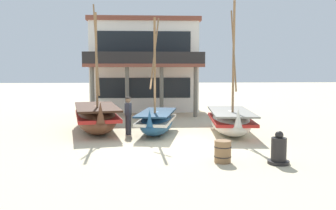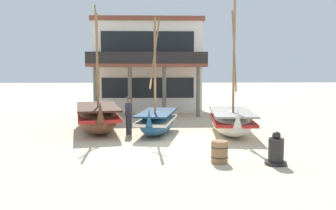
{
  "view_description": "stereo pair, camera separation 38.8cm",
  "coord_description": "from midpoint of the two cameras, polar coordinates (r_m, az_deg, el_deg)",
  "views": [
    {
      "loc": [
        -0.93,
        -14.53,
        2.97
      ],
      "look_at": [
        0.0,
        1.0,
        1.4
      ],
      "focal_mm": 39.27,
      "sensor_mm": 36.0,
      "label": 1
    },
    {
      "loc": [
        -0.54,
        -14.55,
        2.97
      ],
      "look_at": [
        0.0,
        1.0,
        1.4
      ],
      "focal_mm": 39.27,
      "sensor_mm": 36.0,
      "label": 2
    }
  ],
  "objects": [
    {
      "name": "wooden_barrel",
      "position": [
        11.73,
        7.54,
        -7.19
      ],
      "size": [
        0.56,
        0.56,
        0.7
      ],
      "color": "olive",
      "rests_on": "ground"
    },
    {
      "name": "fishing_boat_centre_large",
      "position": [
        17.25,
        -11.65,
        -1.94
      ],
      "size": [
        2.69,
        4.75,
        5.91
      ],
      "color": "brown",
      "rests_on": "ground"
    },
    {
      "name": "capstan_winch",
      "position": [
        11.92,
        15.91,
        -6.84
      ],
      "size": [
        0.67,
        0.67,
        1.04
      ],
      "color": "black",
      "rests_on": "ground"
    },
    {
      "name": "fisherman_by_hull",
      "position": [
        16.47,
        -6.86,
        -1.73
      ],
      "size": [
        0.3,
        0.4,
        1.68
      ],
      "color": "#33333D",
      "rests_on": "ground"
    },
    {
      "name": "fishing_boat_near_left",
      "position": [
        16.53,
        -2.47,
        -2.55
      ],
      "size": [
        2.05,
        3.88,
        5.23
      ],
      "color": "#23517A",
      "rests_on": "ground"
    },
    {
      "name": "ground_plane",
      "position": [
        14.86,
        -0.52,
        -5.77
      ],
      "size": [
        120.0,
        120.0,
        0.0
      ],
      "primitive_type": "plane",
      "color": "beige"
    },
    {
      "name": "fishing_boat_far_right",
      "position": [
        16.76,
        9.06,
        -2.45
      ],
      "size": [
        2.11,
        4.44,
        5.82
      ],
      "color": "silver",
      "rests_on": "ground"
    },
    {
      "name": "harbor_building_main",
      "position": [
        27.25,
        -4.07,
        6.2
      ],
      "size": [
        7.52,
        8.73,
        6.36
      ],
      "color": "white",
      "rests_on": "ground"
    }
  ]
}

